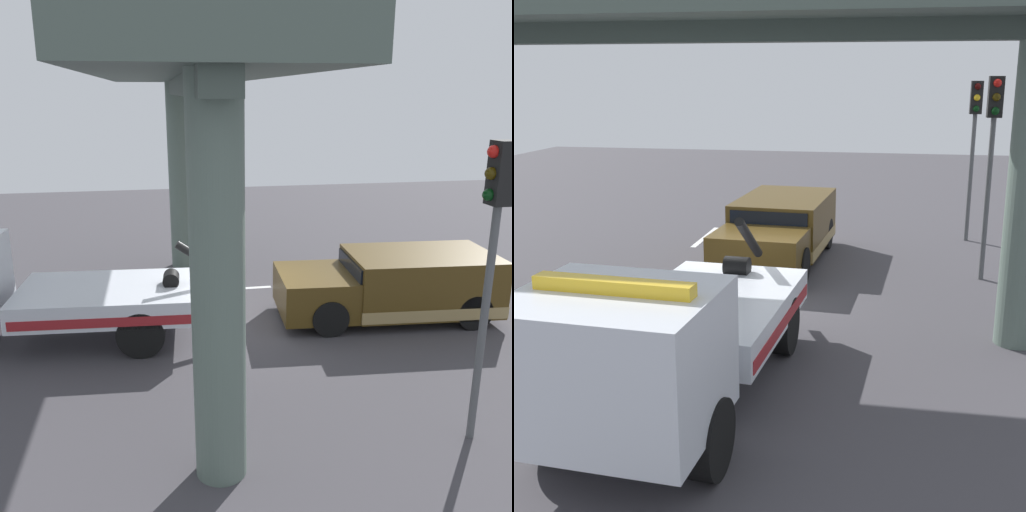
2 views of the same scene
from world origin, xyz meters
The scene contains 7 objects.
ground_plane centered at (0.00, 0.00, -0.05)m, with size 60.00×40.00×0.10m, color #423F44.
lane_stripe_west centered at (-6.00, -2.62, 0.00)m, with size 2.60×0.16×0.01m, color silver.
lane_stripe_mid centered at (0.00, -2.62, 0.00)m, with size 2.60×0.16×0.01m, color silver.
tow_truck_white centered at (4.84, -0.05, 1.20)m, with size 7.31×2.75×2.46m.
towed_van_green centered at (-3.87, 0.00, 0.78)m, with size 5.32×2.49×1.58m.
overpass_structure centered at (1.02, 0.00, 5.69)m, with size 3.60×12.31×6.60m.
traffic_light_far centered at (-2.98, 5.00, 3.39)m, with size 0.39×0.32×4.67m.
Camera 1 is at (1.74, 12.12, 5.30)m, focal length 39.48 mm.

